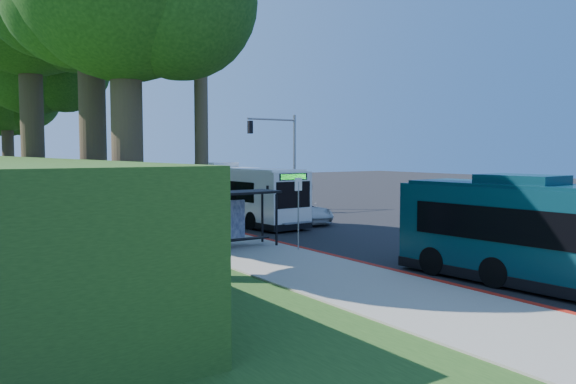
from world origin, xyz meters
TOP-DOWN VIEW (x-y plane):
  - ground at (0.00, 0.00)m, footprint 140.00×140.00m
  - sidewalk at (-7.30, 0.00)m, footprint 4.50×70.00m
  - red_curb at (-5.00, -4.00)m, footprint 0.25×30.00m
  - grass_verge at (-13.00, 5.00)m, footprint 8.00×70.00m
  - bus_shelter at (-7.26, -2.86)m, footprint 3.20×1.51m
  - stop_sign_pole at (-5.40, -5.00)m, footprint 0.35×0.06m
  - traffic_signal_pole at (3.78, 10.00)m, footprint 4.10×0.30m
  - tree_2 at (-11.89, 15.98)m, footprint 8.82×8.40m
  - tree_4 at (-11.40, 31.98)m, footprint 8.40×8.00m
  - tree_5 at (-10.41, 39.99)m, footprint 7.35×7.00m
  - white_bus at (-2.61, 6.05)m, footprint 3.27×12.21m
  - pickup at (0.36, 3.08)m, footprint 2.78×5.26m

SIDE VIEW (x-z plane):
  - ground at x=0.00m, z-range 0.00..0.00m
  - grass_verge at x=-13.00m, z-range 0.00..0.06m
  - sidewalk at x=-7.30m, z-range 0.00..0.12m
  - red_curb at x=-5.00m, z-range 0.00..0.13m
  - pickup at x=0.36m, z-range 0.00..1.41m
  - white_bus at x=-2.61m, z-range -0.04..3.56m
  - bus_shelter at x=-7.26m, z-range 0.53..3.08m
  - stop_sign_pole at x=-5.40m, z-range 0.50..3.67m
  - traffic_signal_pole at x=3.78m, z-range 0.92..7.92m
  - tree_5 at x=-10.41m, z-range 2.53..15.39m
  - tree_4 at x=-11.40m, z-range 2.66..16.80m
  - tree_2 at x=-11.89m, z-range 2.92..18.04m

